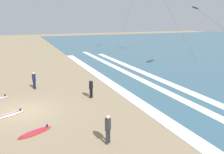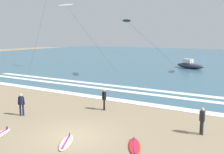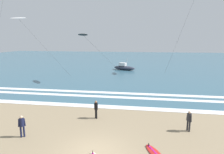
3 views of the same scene
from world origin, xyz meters
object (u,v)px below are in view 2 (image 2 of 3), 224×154
Objects in this scene: surfer_right_near at (21,103)px; surfboard_near_water at (66,142)px; offshore_boat at (190,65)px; surfboard_left_pile at (134,146)px; kite_white_low_near at (66,5)px; surfer_mid_group at (202,118)px; kite_black_mid_center at (127,21)px; surfer_left_near at (104,98)px.

surfboard_near_water is at bearing -19.89° from surfer_right_near.
surfer_right_near is 32.70m from offshore_boat.
surfboard_near_water is 3.63m from surfboard_left_pile.
offshore_boat is (18.24, 10.44, -9.94)m from kite_white_low_near.
surfboard_left_pile is (-2.64, -3.48, -0.91)m from surfer_mid_group.
surfer_right_near is 0.15× the size of kite_black_mid_center.
surfboard_near_water is 32.97m from kite_white_low_near.
surfer_right_near is at bearing 175.61° from surfboard_left_pile.
kite_white_low_near reaches higher than offshore_boat.
surfer_left_near is at bearing 169.76° from surfer_mid_group.
surfer_right_near is at bearing -86.59° from kite_black_mid_center.
kite_black_mid_center is (-10.29, 19.40, 7.43)m from surfboard_left_pile.
surfer_left_near is 6.00m from surfer_right_near.
kite_black_mid_center is at bearing 110.59° from surfer_left_near.
kite_black_mid_center reaches higher than surfer_left_near.
kite_black_mid_center reaches higher than surfer_right_near.
offshore_boat reaches higher than surfer_left_near.
surfer_left_near is 7.57m from surfer_mid_group.
surfboard_left_pile is at bearing -81.36° from offshore_boat.
kite_black_mid_center is (12.99, -3.30, -3.02)m from kite_white_low_near.
surfer_left_near is at bearing -69.41° from kite_black_mid_center.
surfer_left_near is 0.29× the size of offshore_boat.
surfboard_left_pile is 33.53m from offshore_boat.
surfboard_left_pile is 0.39× the size of offshore_boat.
surfboard_near_water is (1.46, -6.23, -0.91)m from surfer_left_near.
surfer_mid_group is 0.15× the size of kite_black_mid_center.
surfer_right_near is 6.26m from surfboard_near_water.
kite_black_mid_center reaches higher than surfboard_left_pile.
surfer_right_near reaches higher than surfboard_near_water.
surfer_right_near is 19.83m from kite_black_mid_center.
offshore_boat is (-7.67, 29.66, -0.40)m from surfer_mid_group.
surfer_mid_group is at bearing -50.92° from kite_black_mid_center.
surfer_mid_group reaches higher than surfboard_near_water.
surfboard_near_water is 0.20× the size of kite_white_low_near.
kite_white_low_near is at bearing 135.71° from surfboard_left_pile.
surfer_mid_group is at bearing 39.18° from surfboard_near_water.
kite_black_mid_center is at bearing 129.08° from surfer_mid_group.
surfer_mid_group is 30.64m from offshore_boat.
offshore_boat reaches higher than surfboard_left_pile.
offshore_boat is at bearing 82.73° from surfer_right_near.
kite_white_low_near is (-25.91, 19.22, 9.54)m from surfer_mid_group.
surfboard_near_water is at bearing -76.79° from surfer_left_near.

